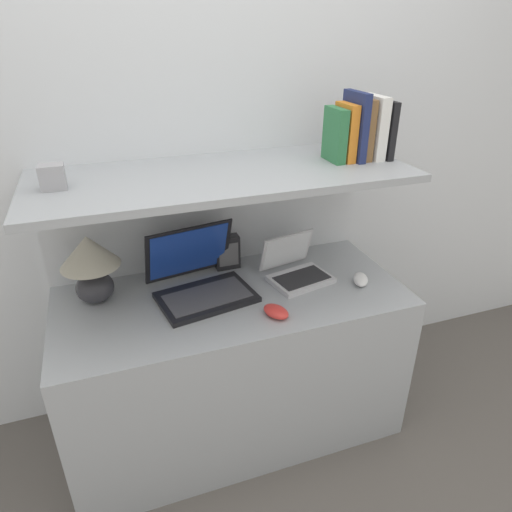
{
  "coord_description": "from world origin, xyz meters",
  "views": [
    {
      "loc": [
        -0.43,
        -1.19,
        1.69
      ],
      "look_at": [
        0.1,
        0.31,
        0.87
      ],
      "focal_mm": 32.0,
      "sensor_mm": 36.0,
      "label": 1
    }
  ],
  "objects_px": {
    "laptop_large": "(200,281)",
    "book_orange": "(346,132)",
    "shelf_gadget": "(52,177)",
    "book_navy": "(355,126)",
    "second_mouse": "(361,279)",
    "book_brown": "(363,129)",
    "book_black": "(382,129)",
    "laptop_small": "(296,269)",
    "computer_mouse": "(276,311)",
    "book_green": "(335,135)",
    "router_box": "(227,252)",
    "book_white": "(373,127)",
    "table_lamp": "(90,262)"
  },
  "relations": [
    {
      "from": "laptop_large",
      "to": "book_orange",
      "type": "bearing_deg",
      "value": 0.75
    },
    {
      "from": "laptop_large",
      "to": "shelf_gadget",
      "type": "relative_size",
      "value": 5.1
    },
    {
      "from": "book_navy",
      "to": "book_orange",
      "type": "bearing_deg",
      "value": 180.0
    },
    {
      "from": "book_navy",
      "to": "shelf_gadget",
      "type": "distance_m",
      "value": 1.11
    },
    {
      "from": "second_mouse",
      "to": "book_brown",
      "type": "relative_size",
      "value": 0.51
    },
    {
      "from": "book_black",
      "to": "book_brown",
      "type": "height_order",
      "value": "book_brown"
    },
    {
      "from": "laptop_small",
      "to": "book_navy",
      "type": "bearing_deg",
      "value": 5.49
    },
    {
      "from": "computer_mouse",
      "to": "second_mouse",
      "type": "bearing_deg",
      "value": 13.79
    },
    {
      "from": "laptop_small",
      "to": "book_green",
      "type": "xyz_separation_m",
      "value": [
        0.15,
        0.02,
        0.55
      ]
    },
    {
      "from": "laptop_small",
      "to": "book_navy",
      "type": "height_order",
      "value": "book_navy"
    },
    {
      "from": "laptop_small",
      "to": "book_brown",
      "type": "bearing_deg",
      "value": 4.75
    },
    {
      "from": "laptop_large",
      "to": "computer_mouse",
      "type": "height_order",
      "value": "laptop_large"
    },
    {
      "from": "laptop_small",
      "to": "router_box",
      "type": "bearing_deg",
      "value": 143.18
    },
    {
      "from": "book_brown",
      "to": "second_mouse",
      "type": "bearing_deg",
      "value": -101.72
    },
    {
      "from": "book_white",
      "to": "laptop_large",
      "type": "bearing_deg",
      "value": -179.37
    },
    {
      "from": "laptop_small",
      "to": "shelf_gadget",
      "type": "bearing_deg",
      "value": 178.54
    },
    {
      "from": "book_white",
      "to": "book_brown",
      "type": "xyz_separation_m",
      "value": [
        -0.05,
        -0.0,
        -0.0
      ]
    },
    {
      "from": "laptop_large",
      "to": "shelf_gadget",
      "type": "height_order",
      "value": "shelf_gadget"
    },
    {
      "from": "book_brown",
      "to": "book_orange",
      "type": "xyz_separation_m",
      "value": [
        -0.07,
        0.0,
        -0.01
      ]
    },
    {
      "from": "book_brown",
      "to": "book_orange",
      "type": "bearing_deg",
      "value": 180.0
    },
    {
      "from": "book_navy",
      "to": "book_green",
      "type": "xyz_separation_m",
      "value": [
        -0.08,
        0.0,
        -0.03
      ]
    },
    {
      "from": "computer_mouse",
      "to": "book_brown",
      "type": "height_order",
      "value": "book_brown"
    },
    {
      "from": "router_box",
      "to": "shelf_gadget",
      "type": "relative_size",
      "value": 1.85
    },
    {
      "from": "laptop_large",
      "to": "book_black",
      "type": "xyz_separation_m",
      "value": [
        0.77,
        0.01,
        0.55
      ]
    },
    {
      "from": "second_mouse",
      "to": "book_navy",
      "type": "bearing_deg",
      "value": 91.3
    },
    {
      "from": "table_lamp",
      "to": "laptop_small",
      "type": "height_order",
      "value": "table_lamp"
    },
    {
      "from": "book_green",
      "to": "book_brown",
      "type": "bearing_deg",
      "value": 0.0
    },
    {
      "from": "router_box",
      "to": "book_green",
      "type": "distance_m",
      "value": 0.68
    },
    {
      "from": "book_black",
      "to": "book_white",
      "type": "distance_m",
      "value": 0.05
    },
    {
      "from": "computer_mouse",
      "to": "book_brown",
      "type": "xyz_separation_m",
      "value": [
        0.46,
        0.26,
        0.59
      ]
    },
    {
      "from": "table_lamp",
      "to": "router_box",
      "type": "relative_size",
      "value": 1.85
    },
    {
      "from": "book_brown",
      "to": "book_navy",
      "type": "distance_m",
      "value": 0.04
    },
    {
      "from": "book_white",
      "to": "book_green",
      "type": "relative_size",
      "value": 1.18
    },
    {
      "from": "book_orange",
      "to": "shelf_gadget",
      "type": "xyz_separation_m",
      "value": [
        -1.07,
        0.0,
        -0.07
      ]
    },
    {
      "from": "laptop_large",
      "to": "second_mouse",
      "type": "relative_size",
      "value": 3.51
    },
    {
      "from": "book_navy",
      "to": "book_orange",
      "type": "height_order",
      "value": "book_navy"
    },
    {
      "from": "laptop_large",
      "to": "book_brown",
      "type": "height_order",
      "value": "book_brown"
    },
    {
      "from": "book_white",
      "to": "book_brown",
      "type": "distance_m",
      "value": 0.05
    },
    {
      "from": "book_orange",
      "to": "book_green",
      "type": "height_order",
      "value": "book_orange"
    },
    {
      "from": "table_lamp",
      "to": "second_mouse",
      "type": "relative_size",
      "value": 2.35
    },
    {
      "from": "computer_mouse",
      "to": "router_box",
      "type": "height_order",
      "value": "router_box"
    },
    {
      "from": "router_box",
      "to": "shelf_gadget",
      "type": "bearing_deg",
      "value": -165.15
    },
    {
      "from": "laptop_small",
      "to": "book_black",
      "type": "distance_m",
      "value": 0.67
    },
    {
      "from": "table_lamp",
      "to": "book_green",
      "type": "bearing_deg",
      "value": -4.32
    },
    {
      "from": "table_lamp",
      "to": "router_box",
      "type": "height_order",
      "value": "table_lamp"
    },
    {
      "from": "second_mouse",
      "to": "book_orange",
      "type": "height_order",
      "value": "book_orange"
    },
    {
      "from": "laptop_large",
      "to": "laptop_small",
      "type": "bearing_deg",
      "value": -1.98
    },
    {
      "from": "laptop_large",
      "to": "router_box",
      "type": "bearing_deg",
      "value": 46.82
    },
    {
      "from": "book_orange",
      "to": "shelf_gadget",
      "type": "height_order",
      "value": "book_orange"
    },
    {
      "from": "laptop_small",
      "to": "book_orange",
      "type": "xyz_separation_m",
      "value": [
        0.2,
        0.02,
        0.56
      ]
    }
  ]
}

